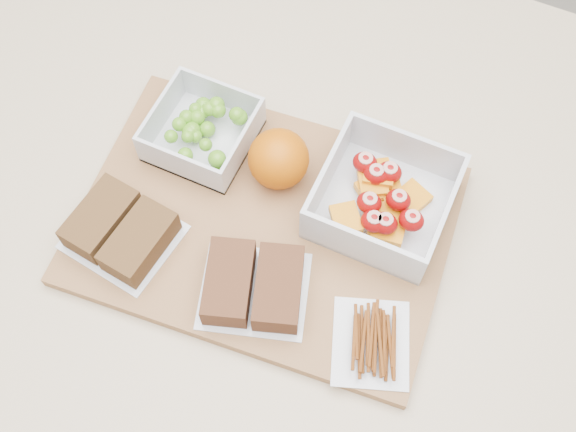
% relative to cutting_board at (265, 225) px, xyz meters
% --- Properties ---
extents(ground, '(4.00, 4.00, 0.00)m').
position_rel_cutting_board_xyz_m(ground, '(0.01, 0.02, -0.91)').
color(ground, gray).
rests_on(ground, ground).
extents(counter, '(1.20, 0.90, 0.90)m').
position_rel_cutting_board_xyz_m(counter, '(0.01, 0.02, -0.46)').
color(counter, beige).
rests_on(counter, ground).
extents(cutting_board, '(0.45, 0.34, 0.02)m').
position_rel_cutting_board_xyz_m(cutting_board, '(0.00, 0.00, 0.00)').
color(cutting_board, olive).
rests_on(cutting_board, counter).
extents(grape_container, '(0.12, 0.12, 0.05)m').
position_rel_cutting_board_xyz_m(grape_container, '(-0.11, 0.07, 0.03)').
color(grape_container, silver).
rests_on(grape_container, cutting_board).
extents(fruit_container, '(0.15, 0.15, 0.06)m').
position_rel_cutting_board_xyz_m(fruit_container, '(0.12, 0.07, 0.03)').
color(fruit_container, silver).
rests_on(fruit_container, cutting_board).
extents(orange, '(0.07, 0.07, 0.07)m').
position_rel_cutting_board_xyz_m(orange, '(-0.01, 0.06, 0.04)').
color(orange, '#C65904').
rests_on(orange, cutting_board).
extents(sandwich_bag_left, '(0.13, 0.12, 0.04)m').
position_rel_cutting_board_xyz_m(sandwich_bag_left, '(-0.14, -0.08, 0.03)').
color(sandwich_bag_left, silver).
rests_on(sandwich_bag_left, cutting_board).
extents(sandwich_bag_center, '(0.14, 0.13, 0.04)m').
position_rel_cutting_board_xyz_m(sandwich_bag_center, '(0.03, -0.08, 0.03)').
color(sandwich_bag_center, silver).
rests_on(sandwich_bag_center, cutting_board).
extents(pretzel_bag, '(0.11, 0.12, 0.02)m').
position_rel_cutting_board_xyz_m(pretzel_bag, '(0.16, -0.08, 0.02)').
color(pretzel_bag, silver).
rests_on(pretzel_bag, cutting_board).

